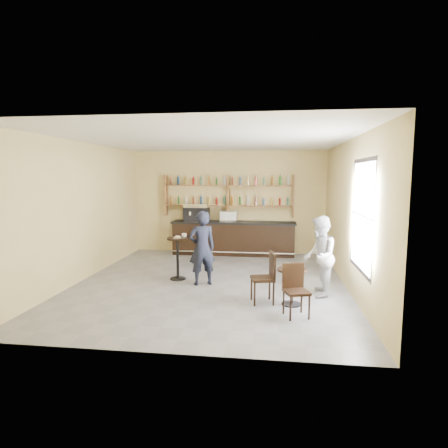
# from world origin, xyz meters

# --- Properties ---
(floor) EXTENTS (7.00, 7.00, 0.00)m
(floor) POSITION_xyz_m (0.00, 0.00, 0.00)
(floor) COLOR slate
(floor) RESTS_ON ground
(ceiling) EXTENTS (7.00, 7.00, 0.00)m
(ceiling) POSITION_xyz_m (0.00, 0.00, 3.20)
(ceiling) COLOR white
(ceiling) RESTS_ON wall_back
(wall_back) EXTENTS (7.00, 0.00, 7.00)m
(wall_back) POSITION_xyz_m (0.00, 3.50, 1.60)
(wall_back) COLOR #D0BA76
(wall_back) RESTS_ON floor
(wall_front) EXTENTS (7.00, 0.00, 7.00)m
(wall_front) POSITION_xyz_m (0.00, -3.50, 1.60)
(wall_front) COLOR #D0BA76
(wall_front) RESTS_ON floor
(wall_left) EXTENTS (0.00, 7.00, 7.00)m
(wall_left) POSITION_xyz_m (-3.00, 0.00, 1.60)
(wall_left) COLOR #D0BA76
(wall_left) RESTS_ON floor
(wall_right) EXTENTS (0.00, 7.00, 7.00)m
(wall_right) POSITION_xyz_m (3.00, 0.00, 1.60)
(wall_right) COLOR #D0BA76
(wall_right) RESTS_ON floor
(window_pane) EXTENTS (0.00, 2.00, 2.00)m
(window_pane) POSITION_xyz_m (2.99, -1.20, 1.70)
(window_pane) COLOR white
(window_pane) RESTS_ON wall_right
(window_frame) EXTENTS (0.04, 1.70, 2.10)m
(window_frame) POSITION_xyz_m (2.99, -1.20, 1.70)
(window_frame) COLOR black
(window_frame) RESTS_ON wall_right
(shelf_unit) EXTENTS (4.00, 0.26, 1.40)m
(shelf_unit) POSITION_xyz_m (0.00, 3.37, 1.81)
(shelf_unit) COLOR brown
(shelf_unit) RESTS_ON wall_back
(liquor_bottles) EXTENTS (3.68, 0.10, 1.00)m
(liquor_bottles) POSITION_xyz_m (0.00, 3.37, 1.98)
(liquor_bottles) COLOR #8C5919
(liquor_bottles) RESTS_ON shelf_unit
(bar_counter) EXTENTS (3.80, 0.74, 1.03)m
(bar_counter) POSITION_xyz_m (0.19, 3.15, 0.51)
(bar_counter) COLOR black
(bar_counter) RESTS_ON floor
(espresso_machine) EXTENTS (0.76, 0.50, 0.54)m
(espresso_machine) POSITION_xyz_m (-0.96, 3.15, 1.30)
(espresso_machine) COLOR black
(espresso_machine) RESTS_ON bar_counter
(pastry_case) EXTENTS (0.55, 0.45, 0.31)m
(pastry_case) POSITION_xyz_m (0.04, 3.15, 1.18)
(pastry_case) COLOR silver
(pastry_case) RESTS_ON bar_counter
(pedestal_table) EXTENTS (0.63, 0.63, 0.99)m
(pedestal_table) POSITION_xyz_m (-0.82, 0.17, 0.49)
(pedestal_table) COLOR black
(pedestal_table) RESTS_ON floor
(napkin) EXTENTS (0.17, 0.17, 0.00)m
(napkin) POSITION_xyz_m (-0.82, 0.17, 0.99)
(napkin) COLOR white
(napkin) RESTS_ON pedestal_table
(donut) EXTENTS (0.14, 0.14, 0.05)m
(donut) POSITION_xyz_m (-0.81, 0.16, 1.02)
(donut) COLOR #C28C47
(donut) RESTS_ON napkin
(cup_pedestal) EXTENTS (0.12, 0.12, 0.09)m
(cup_pedestal) POSITION_xyz_m (-0.68, 0.27, 1.04)
(cup_pedestal) COLOR white
(cup_pedestal) RESTS_ON pedestal_table
(man_main) EXTENTS (0.71, 0.61, 1.66)m
(man_main) POSITION_xyz_m (-0.17, -0.18, 0.83)
(man_main) COLOR black
(man_main) RESTS_ON floor
(cafe_table) EXTENTS (0.65, 0.65, 0.70)m
(cafe_table) POSITION_xyz_m (1.76, -1.29, 0.35)
(cafe_table) COLOR black
(cafe_table) RESTS_ON floor
(cup_cafe) EXTENTS (0.11, 0.11, 0.09)m
(cup_cafe) POSITION_xyz_m (1.81, -1.29, 0.74)
(cup_cafe) COLOR white
(cup_cafe) RESTS_ON cafe_table
(chair_west) EXTENTS (0.50, 0.50, 0.97)m
(chair_west) POSITION_xyz_m (1.21, -1.24, 0.49)
(chair_west) COLOR black
(chair_west) RESTS_ON floor
(chair_south) EXTENTS (0.50, 0.50, 0.91)m
(chair_south) POSITION_xyz_m (1.81, -1.89, 0.45)
(chair_south) COLOR black
(chair_south) RESTS_ON floor
(patron_second) EXTENTS (0.71, 0.86, 1.63)m
(patron_second) POSITION_xyz_m (2.33, -0.66, 0.81)
(patron_second) COLOR #A6A5AB
(patron_second) RESTS_ON floor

